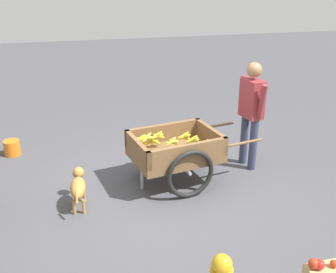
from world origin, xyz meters
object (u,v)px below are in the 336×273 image
vendor_person (251,107)px  dog (78,186)px  plastic_bucket (12,148)px  fruit_cart (175,152)px

vendor_person → dog: bearing=12.7°
vendor_person → plastic_bucket: vendor_person is taller
fruit_cart → plastic_bucket: bearing=-32.3°
vendor_person → dog: vendor_person is taller
dog → plastic_bucket: size_ratio=2.80×
fruit_cart → vendor_person: vendor_person is taller
vendor_person → fruit_cart: bearing=11.2°
dog → fruit_cart: bearing=-165.9°
dog → plastic_bucket: 1.96m
fruit_cart → plastic_bucket: (2.21, -1.39, -0.32)m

